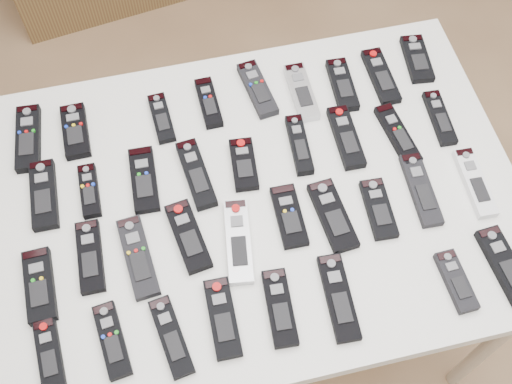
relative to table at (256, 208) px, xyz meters
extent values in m
plane|color=#826042|center=(0.15, -0.10, -0.72)|extent=(4.00, 4.00, 0.00)
cube|color=white|center=(0.00, 0.00, 0.04)|extent=(1.25, 0.88, 0.04)
cylinder|color=beige|center=(0.56, -0.38, -0.35)|extent=(0.04, 0.04, 0.74)
cylinder|color=beige|center=(-0.56, 0.38, -0.35)|extent=(0.04, 0.04, 0.74)
cylinder|color=beige|center=(0.56, 0.38, -0.35)|extent=(0.04, 0.04, 0.74)
cube|color=black|center=(-0.51, 0.28, 0.07)|extent=(0.07, 0.19, 0.02)
cube|color=black|center=(-0.40, 0.28, 0.07)|extent=(0.06, 0.16, 0.02)
cube|color=black|center=(-0.18, 0.27, 0.07)|extent=(0.05, 0.15, 0.02)
cube|color=black|center=(-0.06, 0.29, 0.07)|extent=(0.05, 0.15, 0.02)
cube|color=black|center=(0.07, 0.30, 0.07)|extent=(0.07, 0.18, 0.02)
cube|color=#B7B7BC|center=(0.18, 0.27, 0.07)|extent=(0.05, 0.18, 0.02)
cube|color=black|center=(0.29, 0.27, 0.07)|extent=(0.06, 0.16, 0.02)
cube|color=black|center=(0.40, 0.27, 0.07)|extent=(0.05, 0.18, 0.02)
cube|color=black|center=(0.51, 0.31, 0.07)|extent=(0.08, 0.16, 0.02)
cube|color=black|center=(-0.49, 0.11, 0.07)|extent=(0.06, 0.18, 0.02)
cube|color=black|center=(-0.38, 0.10, 0.07)|extent=(0.04, 0.14, 0.02)
cube|color=black|center=(-0.25, 0.10, 0.07)|extent=(0.07, 0.18, 0.02)
cube|color=black|center=(-0.13, 0.08, 0.07)|extent=(0.07, 0.19, 0.02)
cube|color=black|center=(-0.01, 0.09, 0.07)|extent=(0.07, 0.14, 0.02)
cube|color=black|center=(0.13, 0.11, 0.07)|extent=(0.05, 0.17, 0.02)
cube|color=black|center=(0.25, 0.11, 0.07)|extent=(0.06, 0.18, 0.02)
cube|color=black|center=(0.38, 0.09, 0.07)|extent=(0.07, 0.18, 0.02)
cube|color=black|center=(0.50, 0.11, 0.07)|extent=(0.05, 0.16, 0.02)
cube|color=black|center=(-0.51, -0.12, 0.07)|extent=(0.07, 0.17, 0.02)
cube|color=black|center=(-0.40, -0.07, 0.07)|extent=(0.06, 0.17, 0.02)
cube|color=black|center=(-0.29, -0.10, 0.07)|extent=(0.07, 0.20, 0.02)
cube|color=black|center=(-0.17, -0.07, 0.07)|extent=(0.08, 0.18, 0.02)
cube|color=#B7B7BC|center=(-0.07, -0.11, 0.07)|extent=(0.08, 0.21, 0.02)
cube|color=black|center=(0.06, -0.07, 0.07)|extent=(0.06, 0.16, 0.02)
cube|color=black|center=(0.16, -0.10, 0.07)|extent=(0.08, 0.19, 0.02)
cube|color=black|center=(0.27, -0.10, 0.07)|extent=(0.06, 0.16, 0.02)
cube|color=black|center=(0.38, -0.08, 0.07)|extent=(0.06, 0.20, 0.02)
cube|color=silver|center=(0.51, -0.09, 0.07)|extent=(0.05, 0.19, 0.02)
cube|color=black|center=(-0.50, -0.27, 0.07)|extent=(0.06, 0.16, 0.02)
cube|color=black|center=(-0.37, -0.27, 0.07)|extent=(0.07, 0.17, 0.02)
cube|color=black|center=(-0.25, -0.29, 0.07)|extent=(0.07, 0.18, 0.02)
cube|color=black|center=(-0.14, -0.28, 0.07)|extent=(0.06, 0.18, 0.02)
cube|color=black|center=(-0.01, -0.28, 0.07)|extent=(0.06, 0.17, 0.02)
cube|color=black|center=(0.12, -0.29, 0.07)|extent=(0.06, 0.20, 0.02)
cube|color=black|center=(0.38, -0.31, 0.07)|extent=(0.05, 0.14, 0.02)
cube|color=black|center=(0.49, -0.30, 0.07)|extent=(0.07, 0.19, 0.02)
camera|label=1|loc=(-0.17, -0.72, 1.38)|focal=45.00mm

